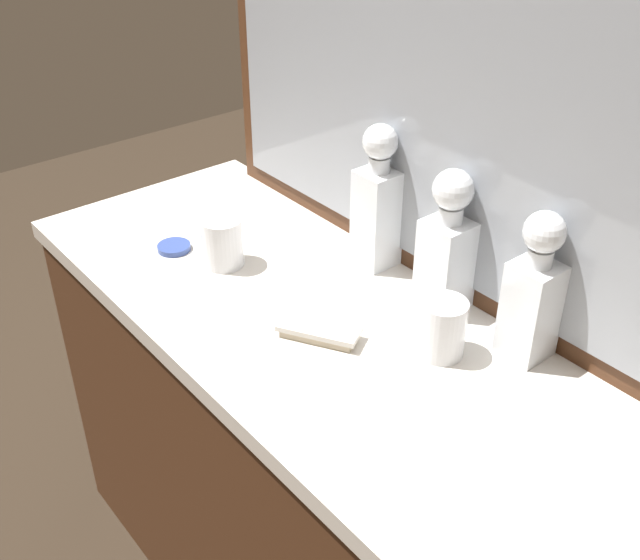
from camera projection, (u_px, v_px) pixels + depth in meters
The scene contains 9 objects.
dresser at pixel (320, 479), 1.66m from camera, with size 1.39×0.55×0.86m.
dresser_mirror at pixel (434, 85), 1.35m from camera, with size 1.20×0.03×0.77m.
crystal_decanter_far_left at pixel (447, 253), 1.40m from camera, with size 0.08×0.08×0.28m.
crystal_decanter_rear at pixel (377, 210), 1.52m from camera, with size 0.08×0.08×0.30m.
crystal_decanter_front at pixel (532, 300), 1.27m from camera, with size 0.08×0.08×0.27m.
crystal_tumbler_far_left at pixel (222, 244), 1.56m from camera, with size 0.08×0.08×0.10m.
crystal_tumbler_center at pixel (442, 330), 1.31m from camera, with size 0.08×0.08×0.10m.
silver_brush_far_left at pixel (319, 332), 1.36m from camera, with size 0.15×0.12×0.02m.
porcelain_dish at pixel (174, 247), 1.63m from camera, with size 0.07×0.07×0.01m.
Camera 1 is at (0.90, -0.73, 1.69)m, focal length 43.15 mm.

